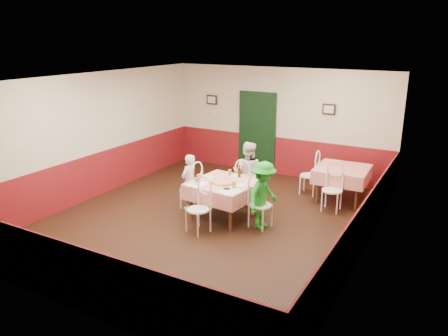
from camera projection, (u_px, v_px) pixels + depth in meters
The scene contains 39 objects.
floor at pixel (210, 219), 8.82m from camera, with size 7.00×7.00×0.00m, color black.
ceiling at pixel (209, 79), 8.00m from camera, with size 7.00×7.00×0.00m, color white.
back_wall at pixel (279, 122), 11.33m from camera, with size 6.00×0.10×2.80m, color beige.
front_wall at pixel (66, 215), 5.49m from camera, with size 6.00×0.10×2.80m, color beige.
left_wall at pixel (95, 136), 9.81m from camera, with size 0.10×7.00×2.80m, color beige.
right_wall at pixel (369, 176), 7.00m from camera, with size 0.10×7.00×2.80m, color beige.
wainscot_back at pixel (278, 156), 11.58m from camera, with size 6.00×0.03×1.00m, color maroon.
wainscot_front at pixel (74, 277), 5.77m from camera, with size 6.00×0.03×1.00m, color maroon.
wainscot_left at pixel (99, 174), 10.07m from camera, with size 0.03×7.00×1.00m, color maroon.
wainscot_right at pixel (363, 227), 7.27m from camera, with size 0.03×7.00×1.00m, color maroon.
door at pixel (257, 133), 11.67m from camera, with size 0.96×0.06×2.10m, color black.
picture_left at pixel (212, 100), 12.09m from camera, with size 0.32×0.03×0.26m, color black.
picture_right at pixel (329, 109), 10.55m from camera, with size 0.32×0.03×0.26m, color black.
thermostat at pixel (215, 113), 12.15m from camera, with size 0.10×0.03×0.10m, color white.
main_table at pixel (224, 200), 8.82m from camera, with size 1.22×1.22×0.77m, color red.
second_table at pixel (341, 184), 9.78m from camera, with size 1.12×1.12×0.77m, color red.
chair_left at pixel (191, 188), 9.26m from camera, with size 0.42×0.42×0.90m, color white, non-canonical shape.
chair_right at pixel (261, 205), 8.34m from camera, with size 0.42×0.42×0.90m, color white, non-canonical shape.
chair_far at pixel (246, 185), 9.47m from camera, with size 0.42×0.42×0.90m, color white, non-canonical shape.
chair_near at pixel (198, 210), 8.13m from camera, with size 0.42×0.42×0.90m, color white, non-canonical shape.
chair_second_a at pixel (309, 176), 10.11m from camera, with size 0.42×0.42×0.90m, color white, non-canonical shape.
chair_second_b at pixel (332, 191), 9.13m from camera, with size 0.42×0.42×0.90m, color white, non-canonical shape.
pizza at pixel (223, 182), 8.68m from camera, with size 0.46×0.46×0.03m, color #B74723.
plate_left at pixel (209, 178), 8.95m from camera, with size 0.25×0.25×0.01m, color white.
plate_right at pixel (241, 186), 8.47m from camera, with size 0.25×0.25×0.01m, color white.
plate_far at pixel (236, 176), 9.03m from camera, with size 0.25×0.25×0.01m, color white.
glass_a at pixel (199, 178), 8.70m from camera, with size 0.08×0.08×0.15m, color #BF7219.
glass_b at pixel (234, 185), 8.34m from camera, with size 0.07×0.07×0.13m, color #BF7219.
glass_c at pixel (230, 172), 9.11m from camera, with size 0.07×0.07×0.13m, color #BF7219.
beer_bottle at pixel (239, 172), 8.93m from camera, with size 0.07×0.07×0.24m, color #381C0A.
shaker_a at pixel (194, 181), 8.61m from camera, with size 0.04×0.04×0.09m, color silver.
shaker_b at pixel (196, 183), 8.50m from camera, with size 0.04×0.04×0.09m, color silver.
shaker_c at pixel (196, 180), 8.67m from camera, with size 0.04×0.04×0.09m, color #B23319.
menu_left at pixel (197, 184), 8.58m from camera, with size 0.30×0.40×0.00m, color white.
menu_right at pixel (230, 191), 8.19m from camera, with size 0.30×0.40×0.00m, color white.
wallet at pixel (227, 189), 8.29m from camera, with size 0.11×0.09×0.02m, color black.
diner_left at pixel (189, 182), 9.25m from camera, with size 0.43×0.28×1.18m, color gray.
diner_far at pixel (248, 173), 9.44m from camera, with size 0.68×0.53×1.40m, color gray.
diner_right at pixel (263, 195), 8.25m from camera, with size 0.86×0.49×1.32m, color gray.
Camera 1 is at (4.23, -6.95, 3.57)m, focal length 35.00 mm.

